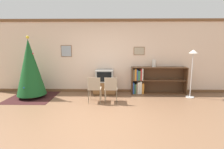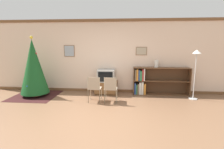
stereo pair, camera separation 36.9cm
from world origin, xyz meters
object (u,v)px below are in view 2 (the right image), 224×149
at_px(christmas_tree, 34,67).
at_px(tv_console, 106,88).
at_px(bookshelf, 151,82).
at_px(folding_chair_left, 94,88).
at_px(vase, 156,64).
at_px(television, 106,76).
at_px(folding_chair_right, 111,88).
at_px(standing_lamp, 196,62).

height_order(christmas_tree, tv_console, christmas_tree).
height_order(tv_console, bookshelf, bookshelf).
relative_size(folding_chair_left, vase, 3.11).
bearing_deg(christmas_tree, vase, 7.99).
distance_m(folding_chair_left, bookshelf, 2.16).
distance_m(christmas_tree, bookshelf, 4.17).
height_order(christmas_tree, folding_chair_left, christmas_tree).
distance_m(tv_console, bookshelf, 1.65).
relative_size(tv_console, vase, 3.07).
height_order(television, folding_chair_right, television).
bearing_deg(tv_console, folding_chair_right, -75.45).
relative_size(christmas_tree, tv_console, 2.56).
height_order(tv_console, folding_chair_right, folding_chair_right).
bearing_deg(tv_console, bookshelf, 2.88).
xyz_separation_m(folding_chair_right, vase, (1.54, 1.11, 0.65)).
height_order(christmas_tree, bookshelf, christmas_tree).
height_order(tv_console, vase, vase).
distance_m(folding_chair_right, vase, 2.00).
bearing_deg(television, folding_chair_left, -104.59).
distance_m(folding_chair_left, vase, 2.41).
bearing_deg(standing_lamp, folding_chair_right, -167.33).
xyz_separation_m(bookshelf, vase, (0.16, 0.05, 0.66)).
bearing_deg(folding_chair_left, tv_console, 75.45).
xyz_separation_m(television, standing_lamp, (2.96, -0.37, 0.57)).
xyz_separation_m(folding_chair_left, folding_chair_right, (0.51, 0.00, 0.00)).
bearing_deg(standing_lamp, christmas_tree, -178.96).
xyz_separation_m(folding_chair_left, bookshelf, (1.88, 1.06, -0.01)).
bearing_deg(television, christmas_tree, -169.27).
height_order(folding_chair_left, vase, vase).
xyz_separation_m(folding_chair_right, bookshelf, (1.37, 1.06, -0.01)).
bearing_deg(folding_chair_right, folding_chair_left, 180.00).
height_order(folding_chair_right, vase, vase).
distance_m(bookshelf, standing_lamp, 1.61).
distance_m(vase, standing_lamp, 1.28).
xyz_separation_m(christmas_tree, standing_lamp, (5.43, 0.10, 0.22)).
bearing_deg(bookshelf, standing_lamp, -18.81).
bearing_deg(bookshelf, vase, 15.63).
distance_m(folding_chair_right, standing_lamp, 2.88).
bearing_deg(bookshelf, folding_chair_right, -142.31).
relative_size(folding_chair_left, folding_chair_right, 1.00).
xyz_separation_m(television, folding_chair_right, (0.25, -0.98, -0.21)).
bearing_deg(television, vase, 4.15).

